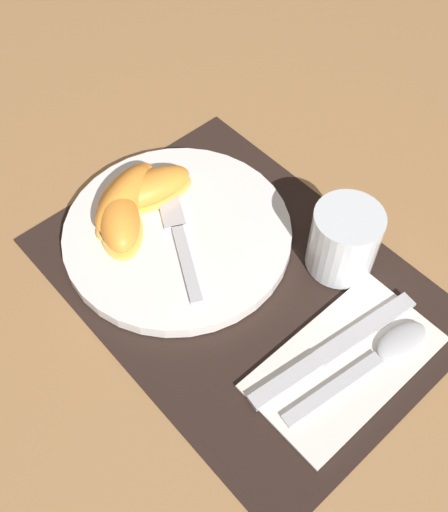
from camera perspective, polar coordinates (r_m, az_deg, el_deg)
The scene contains 12 objects.
ground_plane at distance 0.69m, azimuth 1.58°, elevation -2.48°, with size 3.00×3.00×0.00m, color #A37547.
placemat at distance 0.69m, azimuth 1.58°, elevation -2.39°, with size 0.46×0.33×0.00m.
plate at distance 0.72m, azimuth -4.44°, elevation 2.16°, with size 0.27×0.27×0.02m.
juice_glass at distance 0.69m, azimuth 11.29°, elevation 1.25°, with size 0.08×0.08×0.08m.
napkin at distance 0.65m, azimuth 11.49°, elevation -9.87°, with size 0.11×0.21×0.00m.
knife at distance 0.65m, azimuth 10.16°, elevation -8.93°, with size 0.05×0.22×0.01m.
spoon at distance 0.66m, azimuth 14.99°, elevation -8.93°, with size 0.05×0.19×0.01m.
fork at distance 0.71m, azimuth -4.37°, elevation 2.37°, with size 0.17×0.10×0.00m.
citrus_wedge_0 at distance 0.74m, azimuth -7.11°, elevation 6.36°, with size 0.07×0.12×0.03m.
citrus_wedge_1 at distance 0.74m, azimuth -9.27°, elevation 6.17°, with size 0.07×0.11×0.04m.
citrus_wedge_2 at distance 0.73m, azimuth -9.47°, elevation 5.36°, with size 0.09×0.12×0.04m.
citrus_wedge_3 at distance 0.71m, azimuth -9.89°, elevation 3.21°, with size 0.11×0.09×0.04m.
Camera 1 is at (0.27, -0.27, 0.58)m, focal length 42.00 mm.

